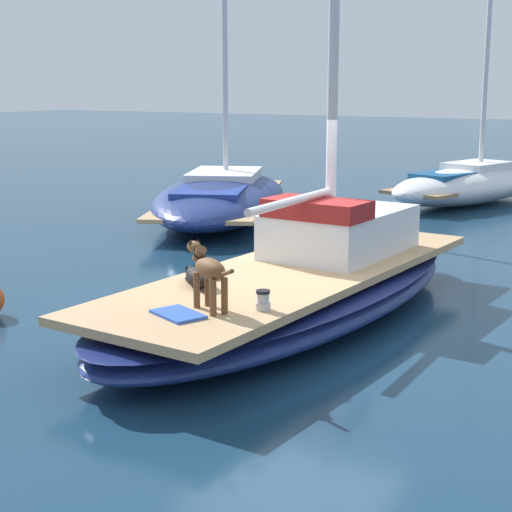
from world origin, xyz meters
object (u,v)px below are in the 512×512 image
(deck_towel, at_px, (178,314))
(sailboat_main, at_px, (295,293))
(coiled_rope, at_px, (213,276))
(dog_brown, at_px, (208,270))
(dog_black, at_px, (197,277))
(moored_boat_far_astern, at_px, (467,183))
(deck_winch, at_px, (263,301))
(moored_boat_port_side, at_px, (221,196))

(deck_towel, bearing_deg, sailboat_main, 88.62)
(deck_towel, bearing_deg, coiled_rope, 110.50)
(coiled_rope, xyz_separation_m, deck_towel, (0.57, -1.54, -0.01))
(dog_brown, distance_m, coiled_rope, 1.45)
(dog_black, bearing_deg, sailboat_main, 66.82)
(dog_brown, bearing_deg, dog_black, 130.31)
(deck_towel, distance_m, moored_boat_far_astern, 13.75)
(sailboat_main, xyz_separation_m, coiled_rope, (-0.63, -0.95, 0.35))
(deck_winch, relative_size, coiled_rope, 0.65)
(dog_black, height_order, deck_winch, dog_black)
(deck_winch, xyz_separation_m, coiled_rope, (-1.22, 0.92, -0.08))
(moored_boat_far_astern, bearing_deg, deck_winch, -83.46)
(coiled_rope, distance_m, moored_boat_port_side, 8.39)
(dog_black, xyz_separation_m, coiled_rope, (-0.05, 0.41, -0.08))
(sailboat_main, relative_size, moored_boat_far_astern, 1.12)
(dog_black, distance_m, dog_brown, 1.08)
(coiled_rope, xyz_separation_m, moored_boat_far_astern, (-0.28, 12.18, -0.18))
(coiled_rope, distance_m, moored_boat_far_astern, 12.19)
(deck_winch, distance_m, coiled_rope, 1.53)
(coiled_rope, relative_size, moored_boat_far_astern, 0.05)
(sailboat_main, bearing_deg, deck_winch, -72.65)
(dog_black, relative_size, moored_boat_far_astern, 0.12)
(dog_black, relative_size, deck_winch, 3.64)
(dog_black, relative_size, coiled_rope, 2.36)
(deck_winch, distance_m, moored_boat_far_astern, 13.19)
(dog_black, bearing_deg, deck_winch, -23.70)
(dog_black, bearing_deg, coiled_rope, 97.43)
(deck_towel, height_order, moored_boat_port_side, moored_boat_port_side)
(dog_brown, distance_m, deck_winch, 0.65)
(moored_boat_far_astern, bearing_deg, dog_black, -88.46)
(sailboat_main, relative_size, coiled_rope, 22.84)
(sailboat_main, relative_size, deck_towel, 13.21)
(dog_brown, height_order, moored_boat_port_side, moored_boat_port_side)
(dog_brown, height_order, deck_towel, dog_brown)
(sailboat_main, xyz_separation_m, dog_black, (-0.58, -1.36, 0.43))
(sailboat_main, bearing_deg, moored_boat_port_side, 129.12)
(deck_winch, height_order, moored_boat_far_astern, moored_boat_far_astern)
(sailboat_main, height_order, dog_brown, dog_brown)
(sailboat_main, distance_m, deck_winch, 2.00)
(dog_black, bearing_deg, dog_brown, -49.69)
(sailboat_main, distance_m, dog_black, 1.54)
(dog_black, height_order, deck_towel, dog_black)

